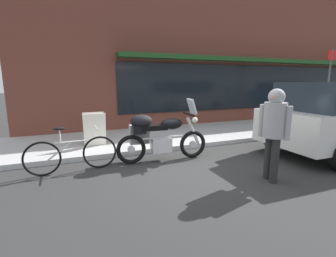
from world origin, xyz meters
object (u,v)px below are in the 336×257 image
touring_motorcycle (157,135)px  sandwich_board_sign (95,129)px  parking_sign_pole (328,83)px  pedestrian_walking (274,124)px  parked_bicycle (72,154)px

touring_motorcycle → sandwich_board_sign: touring_motorcycle is taller
sandwich_board_sign → parking_sign_pole: parking_sign_pole is taller
pedestrian_walking → parking_sign_pole: 6.16m
touring_motorcycle → parked_bicycle: size_ratio=1.21×
parked_bicycle → parking_sign_pole: (8.75, 1.02, 1.37)m
touring_motorcycle → pedestrian_walking: (1.53, -1.86, 0.44)m
sandwich_board_sign → parking_sign_pole: (8.15, -0.51, 1.19)m
parked_bicycle → sandwich_board_sign: sandwich_board_sign is taller
touring_motorcycle → pedestrian_walking: pedestrian_walking is taller
pedestrian_walking → parking_sign_pole: size_ratio=0.60×
touring_motorcycle → sandwich_board_sign: size_ratio=2.45×
sandwich_board_sign → parking_sign_pole: bearing=-3.6°
parked_bicycle → touring_motorcycle: bearing=0.6°
pedestrian_walking → sandwich_board_sign: pedestrian_walking is taller
touring_motorcycle → parked_bicycle: bearing=-179.4°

